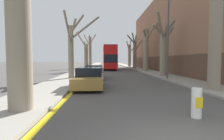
{
  "coord_description": "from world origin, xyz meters",
  "views": [
    {
      "loc": [
        -1.82,
        -3.12,
        1.91
      ],
      "look_at": [
        -0.43,
        25.92,
        0.2
      ],
      "focal_mm": 28.0,
      "sensor_mm": 36.0,
      "label": 1
    }
  ],
  "objects_px": {
    "street_tree_left_2": "(86,55)",
    "street_tree_right_2": "(146,48)",
    "street_tree_right_3": "(135,52)",
    "street_tree_left_0": "(19,19)",
    "street_tree_right_0": "(215,28)",
    "parked_car_0": "(90,78)",
    "street_tree_left_3": "(90,51)",
    "street_tree_right_1": "(164,49)",
    "double_decker_bus": "(110,57)",
    "parked_car_1": "(94,72)",
    "street_tree_left_1": "(72,47)",
    "lamp_post": "(167,32)",
    "traffic_bollard": "(197,103)",
    "street_tree_right_4": "(130,55)"
  },
  "relations": [
    {
      "from": "street_tree_left_1",
      "to": "street_tree_left_2",
      "type": "relative_size",
      "value": 0.96
    },
    {
      "from": "street_tree_right_3",
      "to": "parked_car_1",
      "type": "height_order",
      "value": "street_tree_right_3"
    },
    {
      "from": "street_tree_left_0",
      "to": "street_tree_right_0",
      "type": "height_order",
      "value": "street_tree_right_0"
    },
    {
      "from": "street_tree_left_3",
      "to": "street_tree_right_1",
      "type": "distance_m",
      "value": 23.1
    },
    {
      "from": "double_decker_bus",
      "to": "street_tree_right_3",
      "type": "bearing_deg",
      "value": 22.86
    },
    {
      "from": "lamp_post",
      "to": "street_tree_right_0",
      "type": "bearing_deg",
      "value": -85.12
    },
    {
      "from": "street_tree_left_0",
      "to": "traffic_bollard",
      "type": "bearing_deg",
      "value": -8.03
    },
    {
      "from": "street_tree_left_2",
      "to": "street_tree_right_4",
      "type": "bearing_deg",
      "value": 59.24
    },
    {
      "from": "street_tree_left_1",
      "to": "street_tree_right_2",
      "type": "relative_size",
      "value": 0.76
    },
    {
      "from": "street_tree_left_2",
      "to": "street_tree_right_4",
      "type": "height_order",
      "value": "street_tree_right_4"
    },
    {
      "from": "street_tree_left_1",
      "to": "lamp_post",
      "type": "xyz_separation_m",
      "value": [
        9.08,
        -0.79,
        1.44
      ]
    },
    {
      "from": "street_tree_left_3",
      "to": "street_tree_right_2",
      "type": "relative_size",
      "value": 0.96
    },
    {
      "from": "street_tree_left_2",
      "to": "lamp_post",
      "type": "bearing_deg",
      "value": -55.34
    },
    {
      "from": "street_tree_left_2",
      "to": "street_tree_right_2",
      "type": "height_order",
      "value": "street_tree_right_2"
    },
    {
      "from": "parked_car_0",
      "to": "street_tree_left_0",
      "type": "bearing_deg",
      "value": -110.2
    },
    {
      "from": "street_tree_right_3",
      "to": "street_tree_left_0",
      "type": "bearing_deg",
      "value": -107.47
    },
    {
      "from": "double_decker_bus",
      "to": "parked_car_1",
      "type": "distance_m",
      "value": 17.06
    },
    {
      "from": "street_tree_left_2",
      "to": "double_decker_bus",
      "type": "height_order",
      "value": "street_tree_left_2"
    },
    {
      "from": "street_tree_left_1",
      "to": "street_tree_right_0",
      "type": "relative_size",
      "value": 0.82
    },
    {
      "from": "street_tree_left_3",
      "to": "parked_car_1",
      "type": "xyz_separation_m",
      "value": [
        2.13,
        -22.67,
        -3.31
      ]
    },
    {
      "from": "traffic_bollard",
      "to": "street_tree_right_0",
      "type": "bearing_deg",
      "value": 52.58
    },
    {
      "from": "street_tree_left_3",
      "to": "street_tree_left_1",
      "type": "bearing_deg",
      "value": -89.94
    },
    {
      "from": "street_tree_left_2",
      "to": "street_tree_right_1",
      "type": "relative_size",
      "value": 0.96
    },
    {
      "from": "double_decker_bus",
      "to": "street_tree_right_4",
      "type": "bearing_deg",
      "value": 63.79
    },
    {
      "from": "double_decker_bus",
      "to": "street_tree_left_3",
      "type": "bearing_deg",
      "value": 126.12
    },
    {
      "from": "street_tree_left_0",
      "to": "street_tree_right_0",
      "type": "relative_size",
      "value": 0.89
    },
    {
      "from": "street_tree_left_2",
      "to": "traffic_bollard",
      "type": "height_order",
      "value": "street_tree_left_2"
    },
    {
      "from": "street_tree_right_2",
      "to": "double_decker_bus",
      "type": "distance_m",
      "value": 8.91
    },
    {
      "from": "street_tree_right_2",
      "to": "street_tree_right_4",
      "type": "bearing_deg",
      "value": 89.82
    },
    {
      "from": "street_tree_right_1",
      "to": "street_tree_right_2",
      "type": "height_order",
      "value": "street_tree_right_2"
    },
    {
      "from": "street_tree_right_3",
      "to": "street_tree_right_2",
      "type": "bearing_deg",
      "value": -88.74
    },
    {
      "from": "street_tree_right_4",
      "to": "parked_car_1",
      "type": "xyz_separation_m",
      "value": [
        -7.8,
        -28.34,
        -2.61
      ]
    },
    {
      "from": "street_tree_right_3",
      "to": "traffic_bollard",
      "type": "relative_size",
      "value": 7.46
    },
    {
      "from": "street_tree_left_0",
      "to": "traffic_bollard",
      "type": "distance_m",
      "value": 6.72
    },
    {
      "from": "street_tree_left_0",
      "to": "street_tree_right_1",
      "type": "height_order",
      "value": "street_tree_right_1"
    },
    {
      "from": "street_tree_left_1",
      "to": "lamp_post",
      "type": "distance_m",
      "value": 9.23
    },
    {
      "from": "street_tree_left_1",
      "to": "lamp_post",
      "type": "bearing_deg",
      "value": -4.99
    },
    {
      "from": "street_tree_left_3",
      "to": "street_tree_right_4",
      "type": "xyz_separation_m",
      "value": [
        9.93,
        5.67,
        -0.7
      ]
    },
    {
      "from": "lamp_post",
      "to": "traffic_bollard",
      "type": "distance_m",
      "value": 12.06
    },
    {
      "from": "street_tree_right_0",
      "to": "street_tree_right_4",
      "type": "height_order",
      "value": "street_tree_right_0"
    },
    {
      "from": "street_tree_left_3",
      "to": "double_decker_bus",
      "type": "distance_m",
      "value": 7.37
    },
    {
      "from": "street_tree_left_0",
      "to": "street_tree_right_3",
      "type": "distance_m",
      "value": 31.86
    },
    {
      "from": "street_tree_right_2",
      "to": "street_tree_right_4",
      "type": "relative_size",
      "value": 1.12
    },
    {
      "from": "parked_car_0",
      "to": "lamp_post",
      "type": "distance_m",
      "value": 9.22
    },
    {
      "from": "street_tree_left_2",
      "to": "street_tree_right_4",
      "type": "relative_size",
      "value": 0.89
    },
    {
      "from": "street_tree_right_0",
      "to": "street_tree_right_3",
      "type": "bearing_deg",
      "value": 89.95
    },
    {
      "from": "street_tree_left_2",
      "to": "parked_car_1",
      "type": "bearing_deg",
      "value": -80.31
    },
    {
      "from": "street_tree_left_0",
      "to": "double_decker_bus",
      "type": "relative_size",
      "value": 0.63
    },
    {
      "from": "street_tree_left_1",
      "to": "street_tree_right_3",
      "type": "distance_m",
      "value": 21.76
    },
    {
      "from": "street_tree_right_2",
      "to": "parked_car_0",
      "type": "distance_m",
      "value": 17.88
    }
  ]
}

